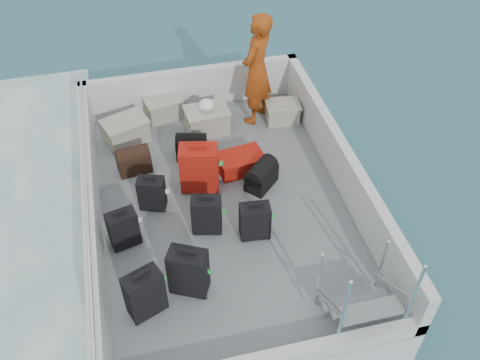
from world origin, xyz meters
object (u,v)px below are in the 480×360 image
object	(u,v)px
crate_2	(207,121)
passenger	(257,70)
suitcase_0	(145,294)
suitcase_4	(207,215)
suitcase_3	(189,272)
suitcase_1	(124,229)
crate_0	(126,132)
suitcase_5	(199,169)
crate_3	(282,113)
suitcase_8	(240,162)
suitcase_2	(152,194)
crate_1	(164,109)
suitcase_6	(255,222)

from	to	relation	value
crate_2	passenger	world-z (taller)	passenger
suitcase_0	suitcase_4	bearing A→B (deg)	27.04
suitcase_3	suitcase_1	bearing A→B (deg)	153.78
crate_0	crate_2	world-z (taller)	crate_2
suitcase_5	crate_3	bearing A→B (deg)	49.76
suitcase_3	suitcase_8	world-z (taller)	suitcase_3
suitcase_5	suitcase_8	distance (m)	0.74
suitcase_4	crate_3	bearing A→B (deg)	64.61
suitcase_8	crate_2	distance (m)	1.06
suitcase_3	suitcase_4	world-z (taller)	suitcase_3
suitcase_2	crate_3	distance (m)	2.73
suitcase_0	passenger	bearing A→B (deg)	34.49
suitcase_8	passenger	world-z (taller)	passenger
suitcase_2	suitcase_8	size ratio (longest dim) A/B	0.78
suitcase_2	crate_1	world-z (taller)	suitcase_2
suitcase_0	crate_2	bearing A→B (deg)	45.03
suitcase_1	suitcase_8	bearing A→B (deg)	16.46
suitcase_4	crate_0	bearing A→B (deg)	126.20
suitcase_0	crate_0	world-z (taller)	suitcase_0
suitcase_4	suitcase_8	xyz separation A→B (m)	(0.71, 1.06, -0.16)
suitcase_5	crate_1	bearing A→B (deg)	111.14
crate_1	passenger	distance (m)	1.70
suitcase_1	crate_3	distance (m)	3.40
suitcase_8	crate_2	xyz separation A→B (m)	(-0.30, 1.01, 0.06)
suitcase_3	suitcase_4	size ratio (longest dim) A/B	1.18
suitcase_0	suitcase_1	world-z (taller)	suitcase_0
suitcase_4	suitcase_5	bearing A→B (deg)	99.56
suitcase_2	suitcase_4	bearing A→B (deg)	-25.60
suitcase_4	crate_2	bearing A→B (deg)	92.47
suitcase_4	suitcase_2	bearing A→B (deg)	151.16
crate_1	suitcase_8	bearing A→B (deg)	-58.74
suitcase_4	suitcase_8	world-z (taller)	suitcase_4
suitcase_3	crate_3	size ratio (longest dim) A/B	1.32
suitcase_1	crate_1	distance (m)	2.73
suitcase_0	crate_2	xyz separation A→B (m)	(1.32, 3.13, -0.14)
suitcase_1	suitcase_4	xyz separation A→B (m)	(1.07, -0.02, 0.01)
suitcase_1	crate_0	xyz separation A→B (m)	(0.19, 2.08, -0.09)
suitcase_3	passenger	distance (m)	3.55
suitcase_4	crate_0	xyz separation A→B (m)	(-0.88, 2.10, -0.10)
suitcase_1	crate_0	size ratio (longest dim) A/B	0.89
suitcase_3	crate_1	size ratio (longest dim) A/B	1.26
suitcase_3	suitcase_6	distance (m)	1.16
crate_0	crate_2	bearing A→B (deg)	-1.06
suitcase_5	crate_3	world-z (taller)	suitcase_5
suitcase_0	suitcase_8	size ratio (longest dim) A/B	0.99
suitcase_0	suitcase_6	distance (m)	1.70
suitcase_8	crate_2	bearing A→B (deg)	8.60
suitcase_0	suitcase_3	size ratio (longest dim) A/B	0.97
suitcase_8	suitcase_4	bearing A→B (deg)	138.23
suitcase_5	passenger	distance (m)	1.93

